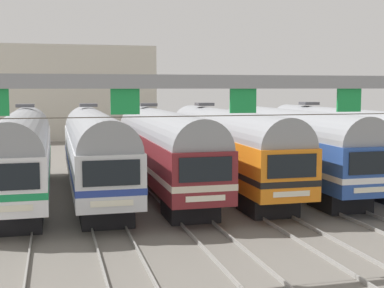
{
  "coord_description": "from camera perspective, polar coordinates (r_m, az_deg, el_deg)",
  "views": [
    {
      "loc": [
        -7.97,
        -30.33,
        6.06
      ],
      "look_at": [
        -0.43,
        -0.83,
        2.89
      ],
      "focal_mm": 50.65,
      "sensor_mm": 36.0,
      "label": 1
    }
  ],
  "objects": [
    {
      "name": "commuter_train_maroon",
      "position": [
        31.1,
        -3.07,
        -0.28
      ],
      "size": [
        2.88,
        18.06,
        5.05
      ],
      "color": "maroon",
      "rests_on": "ground"
    },
    {
      "name": "commuter_train_stainless",
      "position": [
        35.25,
        15.8,
        0.24
      ],
      "size": [
        2.88,
        18.06,
        5.05
      ],
      "color": "#B2B5BA",
      "rests_on": "ground"
    },
    {
      "name": "commuter_train_blue",
      "position": [
        33.48,
        10.06,
        0.07
      ],
      "size": [
        2.88,
        18.06,
        4.77
      ],
      "color": "#284C9E",
      "rests_on": "ground"
    },
    {
      "name": "catenary_gantry",
      "position": [
        18.63,
        11.02,
        3.58
      ],
      "size": [
        24.62,
        0.44,
        6.97
      ],
      "color": "gray",
      "rests_on": "ground"
    },
    {
      "name": "commuter_train_orange",
      "position": [
        32.08,
        3.73,
        -0.1
      ],
      "size": [
        2.88,
        18.06,
        5.05
      ],
      "color": "orange",
      "rests_on": "ground"
    },
    {
      "name": "maintenance_building",
      "position": [
        67.73,
        -13.48,
        5.27
      ],
      "size": [
        21.35,
        10.0,
        10.9
      ],
      "primitive_type": "cube",
      "color": "beige",
      "rests_on": "ground"
    },
    {
      "name": "commuter_train_white",
      "position": [
        30.56,
        -17.47,
        -0.66
      ],
      "size": [
        2.88,
        18.06,
        5.05
      ],
      "color": "white",
      "rests_on": "ground"
    },
    {
      "name": "commuter_train_silver",
      "position": [
        30.59,
        -10.21,
        -0.47
      ],
      "size": [
        2.88,
        18.06,
        5.05
      ],
      "color": "silver",
      "rests_on": "ground"
    },
    {
      "name": "track_bed",
      "position": [
        48.36,
        -4.74,
        -1.18
      ],
      "size": [
        20.88,
        70.0,
        0.15
      ],
      "color": "gray",
      "rests_on": "ground"
    },
    {
      "name": "ground_plane",
      "position": [
        31.93,
        0.38,
        -4.99
      ],
      "size": [
        160.0,
        160.0,
        0.0
      ],
      "primitive_type": "plane",
      "color": "slate"
    }
  ]
}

